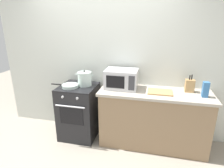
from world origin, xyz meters
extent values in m
plane|color=#9E9384|center=(0.00, 0.00, 0.00)|extent=(10.00, 10.00, 0.00)
cube|color=silver|center=(0.30, 0.97, 1.25)|extent=(4.40, 0.10, 2.50)
cube|color=#8C7051|center=(0.90, 0.62, 0.44)|extent=(1.64, 0.56, 0.88)
cube|color=#ADA393|center=(0.90, 0.62, 0.90)|extent=(1.70, 0.60, 0.04)
cube|color=black|center=(-0.35, 0.60, 0.45)|extent=(0.60, 0.60, 0.90)
cube|color=black|center=(-0.35, 0.60, 0.91)|extent=(0.60, 0.60, 0.02)
cube|color=black|center=(-0.35, 0.30, 0.52)|extent=(0.39, 0.01, 0.28)
cylinder|color=silver|center=(-0.35, 0.27, 0.70)|extent=(0.48, 0.02, 0.02)
cylinder|color=silver|center=(-0.47, 0.29, 0.84)|extent=(0.04, 0.02, 0.04)
cylinder|color=silver|center=(-0.23, 0.29, 0.84)|extent=(0.04, 0.02, 0.04)
cylinder|color=silver|center=(-0.24, 0.66, 1.03)|extent=(0.22, 0.22, 0.22)
cylinder|color=silver|center=(-0.24, 0.66, 1.14)|extent=(0.23, 0.23, 0.01)
sphere|color=black|center=(-0.24, 0.66, 1.16)|extent=(0.03, 0.03, 0.03)
cylinder|color=silver|center=(-0.38, 0.66, 1.10)|extent=(0.05, 0.01, 0.01)
cylinder|color=silver|center=(-0.11, 0.66, 1.10)|extent=(0.05, 0.01, 0.01)
cylinder|color=silver|center=(-0.44, 0.51, 0.95)|extent=(0.26, 0.26, 0.05)
cylinder|color=black|center=(-0.67, 0.51, 0.96)|extent=(0.20, 0.02, 0.02)
cube|color=silver|center=(0.37, 0.68, 1.07)|extent=(0.50, 0.36, 0.30)
cube|color=black|center=(0.31, 0.50, 1.07)|extent=(0.28, 0.01, 0.19)
cube|color=#38383D|center=(0.55, 0.50, 1.07)|extent=(0.09, 0.01, 0.22)
cube|color=tan|center=(0.97, 0.60, 0.93)|extent=(0.36, 0.26, 0.02)
cube|color=tan|center=(1.40, 0.74, 1.02)|extent=(0.13, 0.10, 0.19)
cylinder|color=black|center=(1.39, 0.74, 1.14)|extent=(0.02, 0.02, 0.07)
cylinder|color=black|center=(1.42, 0.74, 1.15)|extent=(0.02, 0.02, 0.08)
cube|color=teal|center=(1.58, 0.57, 1.03)|extent=(0.08, 0.08, 0.22)
camera|label=1|loc=(0.87, -2.14, 1.94)|focal=30.35mm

